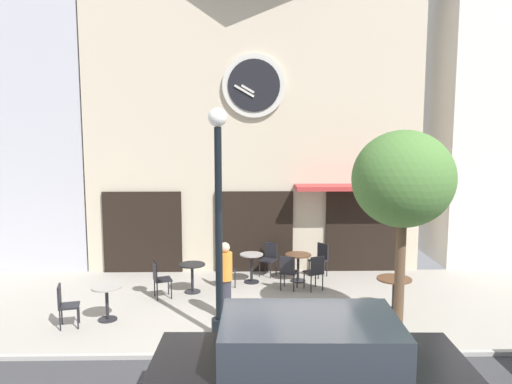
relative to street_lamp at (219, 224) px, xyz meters
The scene contains 18 objects.
ground_plane 2.78m from the street_lamp, 35.96° to the right, with size 29.53×10.92×0.13m.
clock_building 6.41m from the street_lamp, 82.25° to the left, with size 9.42×3.33×10.33m.
street_lamp is the anchor object (origin of this frame).
street_tree 3.65m from the street_lamp, ahead, with size 1.99×1.79×4.05m.
cafe_table_leftmost 3.14m from the street_lamp, 159.93° to the left, with size 0.63×0.63×0.74m.
cafe_table_rightmost 3.31m from the street_lamp, 106.91° to the left, with size 0.65×0.65×0.72m.
cafe_table_center_right 3.92m from the street_lamp, 78.96° to the left, with size 0.61×0.61×0.77m.
cafe_table_center 4.37m from the street_lamp, 61.48° to the left, with size 0.69×0.69×0.74m.
cafe_table_near_door 4.39m from the street_lamp, 18.79° to the left, with size 0.77×0.77×0.75m.
cafe_chair_near_lamp 3.25m from the street_lamp, 124.59° to the left, with size 0.51×0.51×0.90m.
cafe_chair_left_end 3.64m from the street_lamp, 60.25° to the left, with size 0.51×0.51×0.90m.
cafe_chair_right_end 3.96m from the street_lamp, 50.47° to the left, with size 0.53×0.53×0.90m.
cafe_chair_outer 3.68m from the street_lamp, behind, with size 0.49×0.49×0.90m.
cafe_chair_near_tree 3.52m from the street_lamp, 90.99° to the left, with size 0.52×0.52×0.90m.
cafe_chair_mid_row 5.07m from the street_lamp, 57.21° to the left, with size 0.56×0.56×0.90m.
cafe_chair_by_entrance 4.60m from the street_lamp, 74.02° to the left, with size 0.55×0.55×0.90m.
pedestrian_orange 1.70m from the street_lamp, 85.73° to the left, with size 0.45×0.45×1.67m.
parked_car_black 3.64m from the street_lamp, 65.38° to the right, with size 4.35×2.11×1.55m.
Camera 1 is at (-0.76, -8.56, 4.12)m, focal length 35.39 mm.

